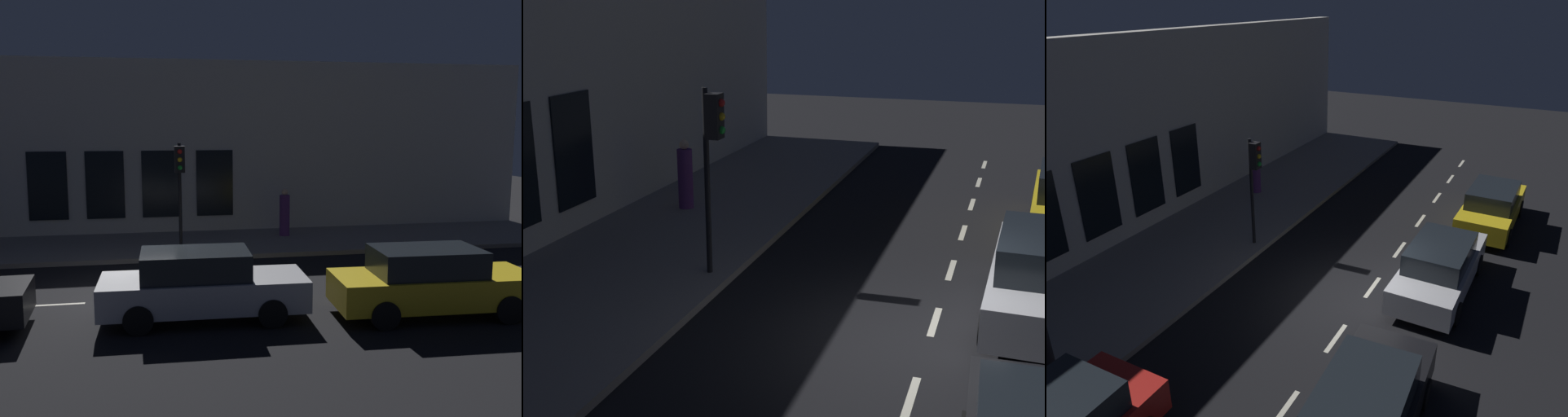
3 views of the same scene
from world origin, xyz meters
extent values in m
plane|color=black|center=(0.00, 0.00, 0.00)|extent=(60.00, 60.00, 0.00)
cube|color=gray|center=(6.25, 0.00, 0.07)|extent=(4.50, 32.00, 0.15)
cube|color=beige|center=(8.80, 0.00, 3.38)|extent=(0.60, 32.00, 6.77)
cube|color=black|center=(8.47, -3.13, 2.04)|extent=(0.04, 1.43, 2.57)
cube|color=black|center=(8.47, -1.04, 2.04)|extent=(0.04, 1.43, 2.57)
cube|color=black|center=(8.47, 1.04, 2.04)|extent=(0.04, 1.43, 2.57)
cube|color=beige|center=(0.00, -14.00, 0.00)|extent=(0.12, 1.20, 0.01)
cube|color=beige|center=(0.00, -11.40, 0.00)|extent=(0.12, 1.20, 0.01)
cube|color=beige|center=(0.00, -8.80, 0.00)|extent=(0.12, 1.20, 0.01)
cube|color=beige|center=(0.00, -6.20, 0.00)|extent=(0.12, 1.20, 0.01)
cube|color=beige|center=(0.00, -3.60, 0.00)|extent=(0.12, 1.20, 0.01)
cube|color=beige|center=(0.00, -1.00, 0.00)|extent=(0.12, 1.20, 0.01)
cube|color=beige|center=(0.00, 1.60, 0.00)|extent=(0.12, 1.20, 0.01)
cube|color=beige|center=(0.00, 4.20, 0.00)|extent=(0.12, 1.20, 0.01)
cylinder|color=black|center=(4.46, -1.58, 1.95)|extent=(0.11, 0.11, 3.61)
cube|color=black|center=(4.27, -1.58, 3.24)|extent=(0.26, 0.32, 0.84)
sphere|color=red|center=(4.13, -1.58, 3.49)|extent=(0.15, 0.15, 0.15)
sphere|color=gold|center=(4.13, -1.58, 3.24)|extent=(0.15, 0.15, 0.15)
sphere|color=green|center=(4.13, -1.58, 2.99)|extent=(0.15, 0.15, 0.15)
cube|color=black|center=(-1.73, 4.16, 0.63)|extent=(1.91, 4.49, 0.70)
cube|color=black|center=(-1.74, 4.34, 1.28)|extent=(1.61, 2.36, 0.60)
cylinder|color=black|center=(-0.87, 2.82, 0.32)|extent=(0.25, 0.65, 0.64)
cylinder|color=black|center=(-2.47, 2.76, 0.32)|extent=(0.25, 0.65, 0.64)
cube|color=#B7B7BC|center=(-1.71, -1.78, 0.63)|extent=(1.84, 4.63, 0.70)
cube|color=black|center=(-1.70, -1.59, 1.28)|extent=(1.58, 2.43, 0.60)
cylinder|color=black|center=(-0.94, -3.22, 0.32)|extent=(0.24, 0.65, 0.64)
cylinder|color=black|center=(-2.54, -3.18, 0.32)|extent=(0.24, 0.65, 0.64)
cylinder|color=black|center=(-0.87, -0.38, 0.32)|extent=(0.24, 0.65, 0.64)
cylinder|color=black|center=(-2.47, -0.33, 0.32)|extent=(0.24, 0.65, 0.64)
cube|color=gold|center=(-2.37, -6.97, 0.63)|extent=(1.90, 4.65, 0.70)
cube|color=black|center=(-2.36, -6.79, 1.28)|extent=(1.61, 2.44, 0.60)
cylinder|color=black|center=(-1.62, -8.42, 0.32)|extent=(0.24, 0.65, 0.64)
cylinder|color=black|center=(-3.23, -8.36, 0.32)|extent=(0.24, 0.65, 0.64)
cylinder|color=black|center=(-1.52, -5.58, 0.32)|extent=(0.24, 0.65, 0.64)
cylinder|color=black|center=(-3.12, -5.52, 0.32)|extent=(0.24, 0.65, 0.64)
cylinder|color=black|center=(3.64, 6.14, 0.32)|extent=(0.22, 0.64, 0.64)
cylinder|color=#5B2D70|center=(6.94, -5.60, 0.92)|extent=(0.54, 0.54, 1.53)
sphere|color=beige|center=(6.94, -5.60, 1.80)|extent=(0.24, 0.24, 0.24)
cube|color=beige|center=(6.85, -5.52, 1.80)|extent=(0.08, 0.08, 0.07)
camera|label=1|loc=(-14.66, -0.68, 4.42)|focal=40.98mm
camera|label=2|loc=(-1.15, 10.45, 5.26)|focal=49.33mm
camera|label=3|loc=(-3.86, 10.64, 7.77)|focal=33.59mm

